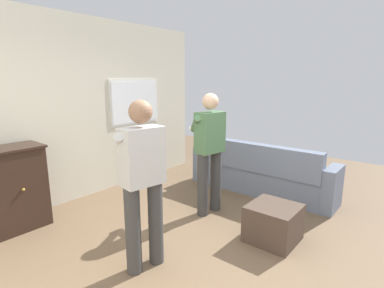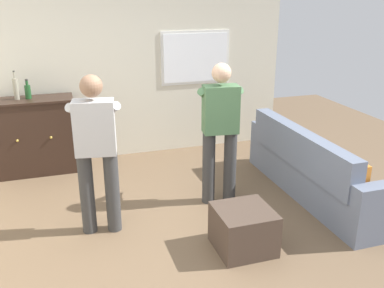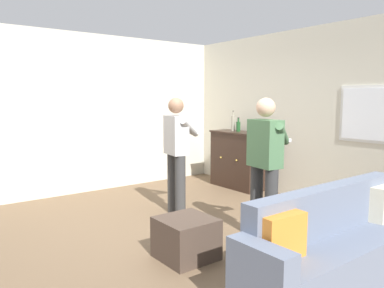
% 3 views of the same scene
% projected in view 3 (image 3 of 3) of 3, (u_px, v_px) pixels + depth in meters
% --- Properties ---
extents(ground, '(10.40, 10.40, 0.00)m').
position_uv_depth(ground, '(173.00, 231.00, 4.74)').
color(ground, brown).
extents(wall_back_with_window, '(5.20, 0.15, 2.80)m').
position_uv_depth(wall_back_with_window, '(307.00, 115.00, 6.14)').
color(wall_back_with_window, beige).
rests_on(wall_back_with_window, ground).
extents(wall_side_left, '(0.12, 5.20, 2.80)m').
position_uv_depth(wall_side_left, '(89.00, 114.00, 6.67)').
color(wall_side_left, beige).
rests_on(wall_side_left, ground).
extents(couch, '(0.57, 2.43, 0.86)m').
position_uv_depth(couch, '(342.00, 246.00, 3.41)').
color(couch, slate).
rests_on(couch, ground).
extents(sideboard_cabinet, '(1.10, 0.49, 1.06)m').
position_uv_depth(sideboard_cabinet, '(238.00, 159.00, 7.02)').
color(sideboard_cabinet, black).
rests_on(sideboard_cabinet, ground).
extents(bottle_wine_green, '(0.08, 0.08, 0.26)m').
position_uv_depth(bottle_wine_green, '(238.00, 126.00, 6.97)').
color(bottle_wine_green, '#1E4C23').
rests_on(bottle_wine_green, sideboard_cabinet).
extents(bottle_liquor_amber, '(0.07, 0.07, 0.38)m').
position_uv_depth(bottle_liquor_amber, '(233.00, 123.00, 7.07)').
color(bottle_liquor_amber, gray).
rests_on(bottle_liquor_amber, sideboard_cabinet).
extents(ottoman, '(0.55, 0.55, 0.43)m').
position_uv_depth(ottoman, '(186.00, 238.00, 3.92)').
color(ottoman, '#47382D').
rests_on(ottoman, ground).
extents(person_standing_left, '(0.55, 0.50, 1.68)m').
position_uv_depth(person_standing_left, '(177.00, 150.00, 5.32)').
color(person_standing_left, '#383838').
rests_on(person_standing_left, ground).
extents(person_standing_right, '(0.55, 0.50, 1.68)m').
position_uv_depth(person_standing_right, '(265.00, 162.00, 4.34)').
color(person_standing_right, '#383838').
rests_on(person_standing_right, ground).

